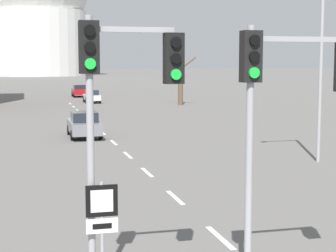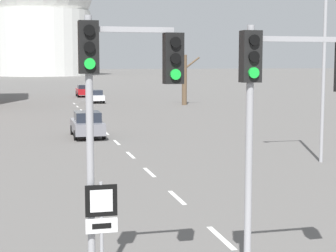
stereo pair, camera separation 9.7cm
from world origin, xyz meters
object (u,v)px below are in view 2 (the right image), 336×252
at_px(sedan_near_left, 87,124).
at_px(sedan_mid_centre, 96,96).
at_px(traffic_signal_centre_tall, 284,92).
at_px(route_sign_post, 102,221).
at_px(sedan_near_right, 84,91).
at_px(traffic_signal_near_left, 118,87).
at_px(street_lamp_right, 316,42).

xyz_separation_m(sedan_near_left, sedan_mid_centre, (3.87, 29.43, -0.04)).
bearing_deg(traffic_signal_centre_tall, route_sign_post, 173.52).
relative_size(traffic_signal_centre_tall, sedan_near_right, 1.28).
bearing_deg(traffic_signal_near_left, sedan_mid_centre, 83.99).
distance_m(street_lamp_right, sedan_near_left, 15.21).
relative_size(traffic_signal_near_left, route_sign_post, 2.32).
distance_m(sedan_near_left, sedan_mid_centre, 29.69).
distance_m(traffic_signal_near_left, traffic_signal_centre_tall, 3.14).
relative_size(street_lamp_right, sedan_near_right, 2.19).
distance_m(route_sign_post, sedan_near_left, 24.05).
height_order(traffic_signal_near_left, sedan_near_right, traffic_signal_near_left).
distance_m(street_lamp_right, sedan_mid_centre, 41.30).
height_order(traffic_signal_centre_tall, sedan_near_left, traffic_signal_centre_tall).
xyz_separation_m(street_lamp_right, sedan_mid_centre, (-5.23, 40.70, -4.69)).
relative_size(route_sign_post, sedan_near_right, 0.57).
relative_size(traffic_signal_near_left, sedan_near_right, 1.32).
bearing_deg(sedan_mid_centre, street_lamp_right, -82.68).
bearing_deg(sedan_mid_centre, traffic_signal_centre_tall, -92.68).
bearing_deg(traffic_signal_near_left, traffic_signal_centre_tall, -9.71).
relative_size(traffic_signal_centre_tall, street_lamp_right, 0.59).
distance_m(route_sign_post, sedan_near_right, 65.09).
bearing_deg(traffic_signal_near_left, sedan_near_left, 85.83).
xyz_separation_m(traffic_signal_near_left, traffic_signal_centre_tall, (3.09, -0.53, -0.11)).
height_order(traffic_signal_centre_tall, route_sign_post, traffic_signal_centre_tall).
xyz_separation_m(traffic_signal_centre_tall, sedan_mid_centre, (2.51, 53.77, -3.22)).
bearing_deg(sedan_near_left, sedan_mid_centre, 82.50).
distance_m(route_sign_post, street_lamp_right, 17.36).
bearing_deg(traffic_signal_near_left, sedan_near_right, 85.26).
relative_size(route_sign_post, sedan_mid_centre, 0.57).
xyz_separation_m(route_sign_post, sedan_near_left, (2.10, 23.94, -0.78)).
xyz_separation_m(street_lamp_right, sedan_near_left, (-9.10, 11.27, -4.66)).
distance_m(traffic_signal_centre_tall, sedan_mid_centre, 53.92).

